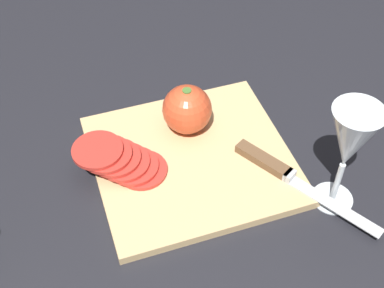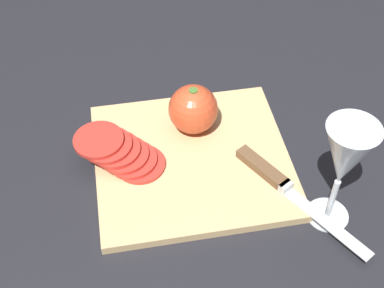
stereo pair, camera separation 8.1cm
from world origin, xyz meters
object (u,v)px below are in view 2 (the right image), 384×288
(knife, at_px, (274,178))
(tomato_slice_stack_near, at_px, (120,152))
(wine_glass, at_px, (345,160))
(whole_tomato, at_px, (193,109))

(knife, relative_size, tomato_slice_stack_near, 1.65)
(knife, bearing_deg, wine_glass, 13.39)
(wine_glass, bearing_deg, tomato_slice_stack_near, -27.12)
(whole_tomato, xyz_separation_m, knife, (-0.10, 0.13, -0.03))
(whole_tomato, distance_m, tomato_slice_stack_near, 0.14)
(whole_tomato, bearing_deg, tomato_slice_stack_near, 22.76)
(wine_glass, xyz_separation_m, tomato_slice_stack_near, (0.29, -0.15, -0.09))
(whole_tomato, relative_size, tomato_slice_stack_near, 0.60)
(wine_glass, xyz_separation_m, whole_tomato, (0.16, -0.20, -0.07))
(wine_glass, height_order, whole_tomato, wine_glass)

